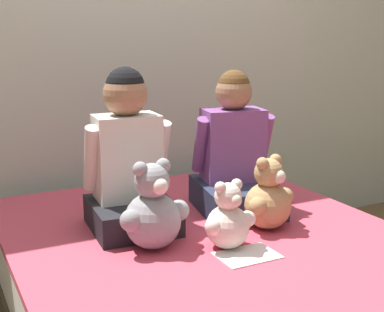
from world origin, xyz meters
name	(u,v)px	position (x,y,z in m)	size (l,w,h in m)	color
wall_behind_bed	(118,20)	(0.00, 1.08, 1.25)	(8.00, 0.06, 2.50)	beige
bed	(221,298)	(0.00, 0.00, 0.22)	(1.46, 1.91, 0.44)	#473828
child_on_left	(128,161)	(-0.24, 0.33, 0.70)	(0.35, 0.36, 0.63)	black
child_on_right	(235,158)	(0.25, 0.32, 0.67)	(0.39, 0.44, 0.60)	#282D47
teddy_bear_held_by_left_child	(153,212)	(-0.24, 0.08, 0.57)	(0.27, 0.20, 0.32)	#939399
teddy_bear_held_by_right_child	(268,198)	(0.24, 0.06, 0.56)	(0.24, 0.19, 0.29)	tan
teddy_bear_between_children	(228,220)	(0.00, -0.04, 0.54)	(0.21, 0.16, 0.25)	silver
sign_card	(247,255)	(0.02, -0.14, 0.44)	(0.21, 0.15, 0.00)	white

